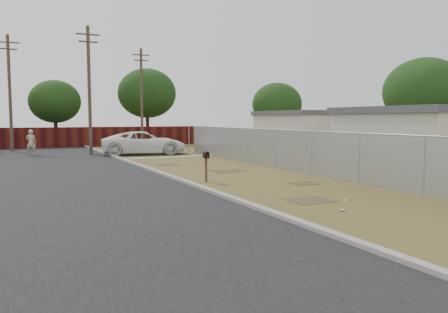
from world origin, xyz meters
TOP-DOWN VIEW (x-y plane):
  - ground at (0.00, 0.00)m, footprint 120.00×120.00m
  - street at (-6.76, 8.05)m, footprint 15.10×60.00m
  - chainlink_fence at (3.12, 1.03)m, footprint 0.10×27.06m
  - privacy_fence at (-6.00, 25.00)m, footprint 30.00×0.12m
  - utility_poles at (-3.67, 20.67)m, footprint 12.60×8.24m
  - houses at (9.70, 3.13)m, footprint 9.30×17.24m
  - horizon_trees at (0.84, 23.56)m, footprint 33.32×31.94m
  - mailbox at (-2.10, 0.14)m, footprint 0.28×0.55m
  - pickup_truck at (-0.55, 14.49)m, footprint 6.37×3.79m
  - pedestrian at (-7.84, 16.94)m, footprint 0.78×0.65m
  - scattered_litter at (-0.46, -3.86)m, footprint 2.42×6.84m

SIDE VIEW (x-z plane):
  - ground at x=0.00m, z-range 0.00..0.00m
  - street at x=-6.76m, z-range -0.04..0.08m
  - scattered_litter at x=-0.46m, z-range 0.01..0.08m
  - chainlink_fence at x=3.12m, z-range -0.21..1.81m
  - pickup_truck at x=-0.55m, z-range 0.00..1.66m
  - privacy_fence at x=-6.00m, z-range 0.00..1.80m
  - pedestrian at x=-7.84m, z-range 0.00..1.82m
  - mailbox at x=-2.10m, z-range 0.37..1.63m
  - houses at x=9.70m, z-range 0.01..3.11m
  - horizon_trees at x=0.84m, z-range 0.74..8.52m
  - utility_poles at x=-3.67m, z-range 0.19..9.19m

